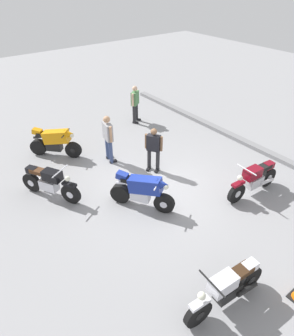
% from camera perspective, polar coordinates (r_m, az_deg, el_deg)
% --- Properties ---
extents(ground_plane, '(40.00, 40.00, 0.00)m').
position_cam_1_polar(ground_plane, '(9.70, 1.75, -3.65)').
color(ground_plane, gray).
extents(curb_edge, '(14.00, 0.30, 0.15)m').
position_cam_1_polar(curb_edge, '(12.62, 18.38, 4.50)').
color(curb_edge, gray).
rests_on(curb_edge, ground).
extents(motorcycle_blue_sportbike, '(1.74, 1.22, 1.14)m').
position_cam_1_polar(motorcycle_blue_sportbike, '(8.62, -0.88, -4.20)').
color(motorcycle_blue_sportbike, black).
rests_on(motorcycle_blue_sportbike, ground).
extents(motorcycle_orange_sportbike, '(1.54, 1.49, 1.14)m').
position_cam_1_polar(motorcycle_orange_sportbike, '(11.51, -17.00, 4.82)').
color(motorcycle_orange_sportbike, black).
rests_on(motorcycle_orange_sportbike, ground).
extents(motorcycle_maroon_cruiser, '(0.70, 2.09, 1.09)m').
position_cam_1_polar(motorcycle_maroon_cruiser, '(9.71, 19.60, -2.06)').
color(motorcycle_maroon_cruiser, black).
rests_on(motorcycle_maroon_cruiser, ground).
extents(motorcycle_silver_cruiser, '(0.70, 2.09, 1.09)m').
position_cam_1_polar(motorcycle_silver_cruiser, '(6.72, 14.87, -21.21)').
color(motorcycle_silver_cruiser, black).
rests_on(motorcycle_silver_cruiser, ground).
extents(motorcycle_black_cruiser, '(1.88, 1.13, 1.09)m').
position_cam_1_polar(motorcycle_black_cruiser, '(9.49, -17.92, -2.60)').
color(motorcycle_black_cruiser, black).
rests_on(motorcycle_black_cruiser, ground).
extents(person_in_black_shirt, '(0.57, 0.48, 1.58)m').
position_cam_1_polar(person_in_black_shirt, '(10.05, 1.25, 3.89)').
color(person_in_black_shirt, '#262628').
rests_on(person_in_black_shirt, ground).
extents(person_in_green_shirt, '(0.50, 0.58, 1.66)m').
position_cam_1_polar(person_in_green_shirt, '(13.55, -2.26, 12.36)').
color(person_in_green_shirt, '#262628').
rests_on(person_in_green_shirt, ground).
extents(person_in_gray_shirt, '(0.67, 0.37, 1.75)m').
position_cam_1_polar(person_in_gray_shirt, '(10.59, -7.37, 6.03)').
color(person_in_gray_shirt, '#384772').
rests_on(person_in_gray_shirt, ground).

